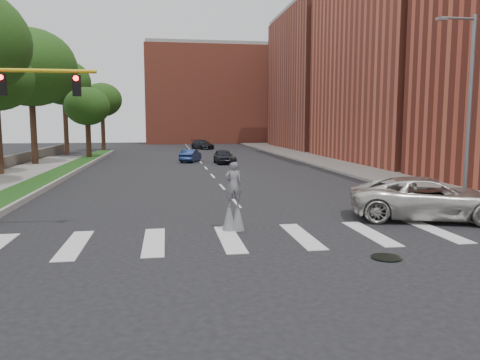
# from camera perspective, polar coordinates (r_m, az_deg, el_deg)

# --- Properties ---
(ground_plane) EXTENTS (160.00, 160.00, 0.00)m
(ground_plane) POSITION_cam_1_polar(r_m,az_deg,el_deg) (15.53, 3.98, -7.91)
(ground_plane) COLOR black
(ground_plane) RESTS_ON ground
(grass_median) EXTENTS (2.00, 60.00, 0.25)m
(grass_median) POSITION_cam_1_polar(r_m,az_deg,el_deg) (35.77, -22.01, 0.33)
(grass_median) COLOR #163F12
(grass_median) RESTS_ON ground
(median_curb) EXTENTS (0.20, 60.00, 0.28)m
(median_curb) POSITION_cam_1_polar(r_m,az_deg,el_deg) (35.54, -20.36, 0.39)
(median_curb) COLOR gray
(median_curb) RESTS_ON ground
(sidewalk_right) EXTENTS (5.00, 90.00, 0.18)m
(sidewalk_right) POSITION_cam_1_polar(r_m,az_deg,el_deg) (42.86, 12.85, 1.66)
(sidewalk_right) COLOR gray
(sidewalk_right) RESTS_ON ground
(manhole) EXTENTS (0.90, 0.90, 0.04)m
(manhole) POSITION_cam_1_polar(r_m,az_deg,el_deg) (14.69, 17.41, -9.02)
(manhole) COLOR black
(manhole) RESTS_ON ground
(building_mid) EXTENTS (16.00, 22.00, 24.00)m
(building_mid) POSITION_cam_1_polar(r_m,az_deg,el_deg) (51.95, 21.23, 15.47)
(building_mid) COLOR #B34D38
(building_mid) RESTS_ON ground
(building_far) EXTENTS (16.00, 22.00, 20.00)m
(building_far) POSITION_cam_1_polar(r_m,az_deg,el_deg) (73.41, 11.55, 11.63)
(building_far) COLOR #9A4839
(building_far) RESTS_ON ground
(building_backdrop) EXTENTS (26.00, 14.00, 18.00)m
(building_backdrop) POSITION_cam_1_polar(r_m,az_deg,el_deg) (93.22, -3.21, 10.15)
(building_backdrop) COLOR #B34D38
(building_backdrop) RESTS_ON ground
(streetlight) EXTENTS (2.05, 0.20, 9.00)m
(streetlight) POSITION_cam_1_polar(r_m,az_deg,el_deg) (25.10, 26.05, 8.39)
(streetlight) COLOR slate
(streetlight) RESTS_ON ground
(stilt_performer) EXTENTS (0.84, 0.52, 2.78)m
(stilt_performer) POSITION_cam_1_polar(r_m,az_deg,el_deg) (17.31, -0.82, -2.67)
(stilt_performer) COLOR #331F14
(stilt_performer) RESTS_ON ground
(suv_crossing) EXTENTS (6.88, 4.74, 1.75)m
(suv_crossing) POSITION_cam_1_polar(r_m,az_deg,el_deg) (20.83, 22.00, -2.10)
(suv_crossing) COLOR beige
(suv_crossing) RESTS_ON ground
(car_near) EXTENTS (1.78, 4.12, 1.39)m
(car_near) POSITION_cam_1_polar(r_m,az_deg,el_deg) (45.41, -2.02, 2.89)
(car_near) COLOR black
(car_near) RESTS_ON ground
(car_mid) EXTENTS (2.48, 4.09, 1.27)m
(car_mid) POSITION_cam_1_polar(r_m,az_deg,el_deg) (47.50, -6.05, 2.98)
(car_mid) COLOR #15234B
(car_mid) RESTS_ON ground
(car_far) EXTENTS (3.63, 5.12, 1.38)m
(car_far) POSITION_cam_1_polar(r_m,az_deg,el_deg) (69.79, -4.60, 4.34)
(car_far) COLOR black
(car_far) RESTS_ON ground
(tree_4) EXTENTS (8.24, 8.24, 12.42)m
(tree_4) POSITION_cam_1_polar(r_m,az_deg,el_deg) (47.40, -24.21, 12.39)
(tree_4) COLOR #331F14
(tree_4) RESTS_ON ground
(tree_5) EXTENTS (6.38, 6.38, 11.45)m
(tree_5) POSITION_cam_1_polar(r_m,az_deg,el_deg) (61.16, -20.68, 11.02)
(tree_5) COLOR #331F14
(tree_5) RESTS_ON ground
(tree_6) EXTENTS (4.79, 4.79, 7.72)m
(tree_6) POSITION_cam_1_polar(r_m,az_deg,el_deg) (53.15, -18.13, 8.49)
(tree_6) COLOR #331F14
(tree_6) RESTS_ON ground
(tree_7) EXTENTS (5.43, 5.43, 9.35)m
(tree_7) POSITION_cam_1_polar(r_m,az_deg,el_deg) (68.02, -16.48, 9.31)
(tree_7) COLOR #331F14
(tree_7) RESTS_ON ground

